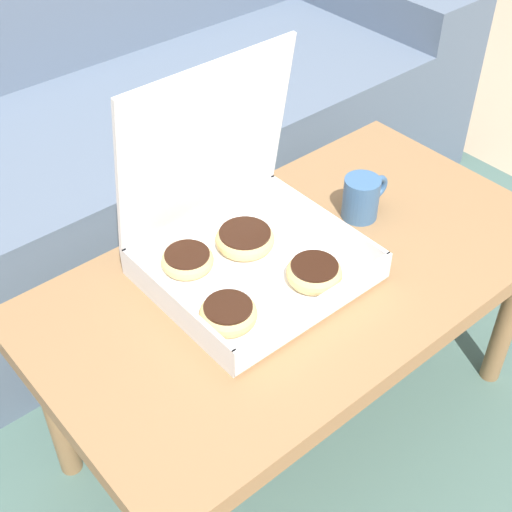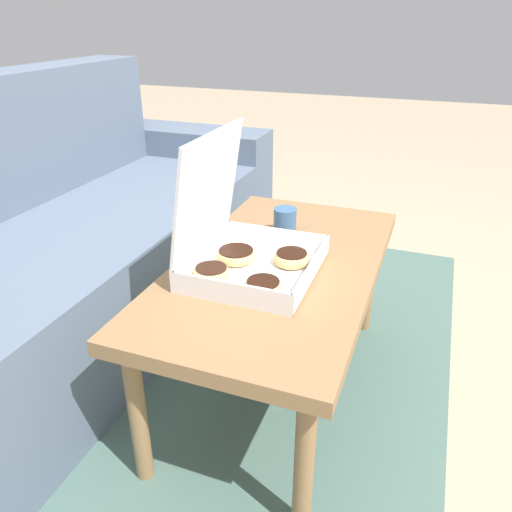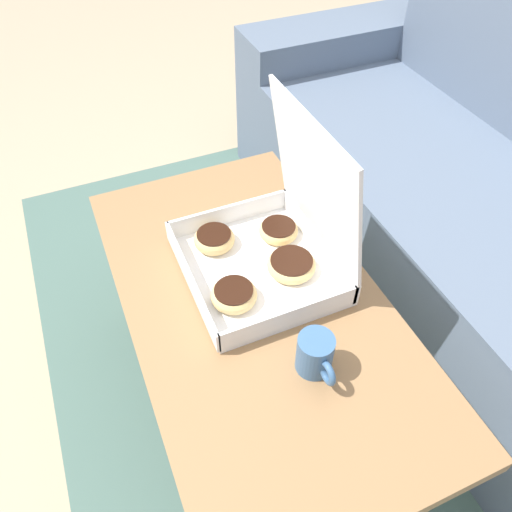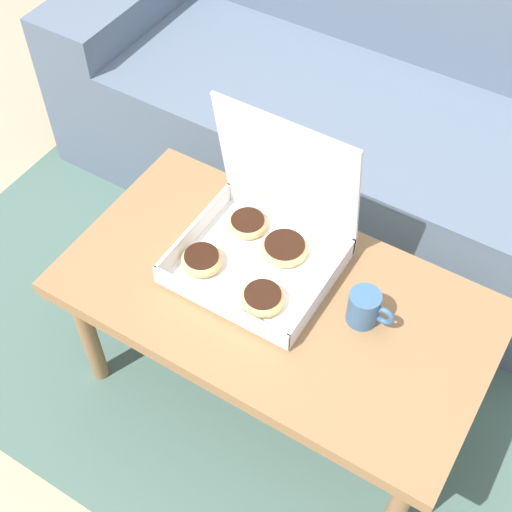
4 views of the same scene
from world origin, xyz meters
name	(u,v)px [view 3 (image 3 of 4)]	position (x,y,z in m)	size (l,w,h in m)	color
ground_plane	(268,395)	(0.00, 0.00, 0.00)	(12.00, 12.00, 0.00)	tan
area_rug	(359,359)	(0.00, 0.30, 0.01)	(2.34, 1.73, 0.01)	#4C6B60
coffee_table	(254,314)	(0.00, -0.04, 0.40)	(0.99, 0.54, 0.45)	#997047
pastry_box	(267,246)	(-0.08, 0.03, 0.52)	(0.35, 0.32, 0.37)	white
coffee_mug	(314,355)	(0.20, 0.00, 0.50)	(0.11, 0.07, 0.09)	#3D6693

